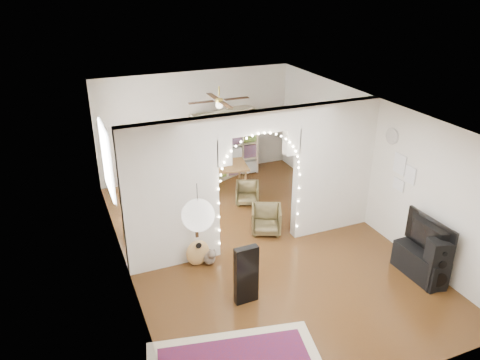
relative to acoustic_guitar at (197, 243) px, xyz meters
name	(u,v)px	position (x,y,z in m)	size (l,w,h in m)	color
floor	(257,244)	(1.29, 0.25, -0.48)	(7.50, 7.50, 0.00)	black
ceiling	(259,111)	(1.29, 0.25, 2.22)	(5.00, 7.50, 0.02)	white
wall_back	(196,125)	(1.29, 4.00, 0.87)	(5.00, 0.02, 2.70)	silver
wall_front	(390,303)	(1.29, -3.50, 0.87)	(5.00, 0.02, 2.70)	silver
wall_left	(121,205)	(-1.21, 0.25, 0.87)	(0.02, 7.50, 2.70)	silver
wall_right	(369,162)	(3.79, 0.25, 0.87)	(0.02, 7.50, 2.70)	silver
divider_wall	(258,178)	(1.29, 0.25, 0.95)	(5.00, 0.20, 2.70)	silver
fairy_lights	(261,174)	(1.29, 0.12, 1.07)	(1.64, 0.04, 1.60)	#FFEABF
window	(107,160)	(-1.18, 2.05, 1.02)	(0.04, 1.20, 1.40)	white
wall_clock	(392,136)	(3.77, -0.35, 1.62)	(0.31, 0.31, 0.03)	white
picture_frames	(402,173)	(3.77, -0.75, 1.02)	(0.02, 0.50, 0.70)	white
paper_lantern	(198,215)	(-0.61, -2.15, 1.77)	(0.40, 0.40, 0.40)	white
ceiling_fan	(219,100)	(1.29, 2.25, 1.92)	(1.10, 1.10, 0.30)	gold
guitar_case	(246,275)	(0.41, -1.27, 0.03)	(0.39, 0.13, 1.02)	black
acoustic_guitar	(197,243)	(0.00, 0.00, 0.00)	(0.45, 0.20, 1.09)	tan
tabby_cat	(209,256)	(0.20, -0.02, -0.32)	(0.30, 0.57, 0.37)	brown
floor_speaker	(437,265)	(3.48, -2.16, -0.02)	(0.43, 0.39, 0.92)	black
media_console	(420,264)	(3.49, -1.80, -0.23)	(0.40, 1.00, 0.50)	black
tv	(425,236)	(3.49, -1.80, 0.33)	(1.07, 0.14, 0.62)	black
bookcase	(225,144)	(1.92, 3.60, 0.39)	(1.69, 0.43, 1.73)	beige
dining_table	(221,168)	(1.42, 2.59, 0.21)	(1.31, 0.98, 0.76)	brown
flower_vase	(221,161)	(1.42, 2.59, 0.38)	(0.18, 0.18, 0.19)	white
dining_chair_left	(266,220)	(1.66, 0.60, -0.20)	(0.59, 0.61, 0.55)	brown
dining_chair_right	(247,193)	(1.82, 1.94, -0.23)	(0.52, 0.54, 0.49)	brown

